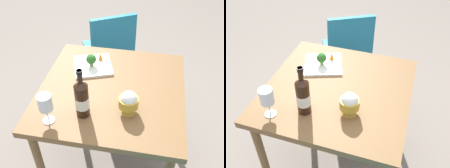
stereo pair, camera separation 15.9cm
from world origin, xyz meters
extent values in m
plane|color=gray|center=(0.00, 0.00, 0.00)|extent=(8.00, 8.00, 0.00)
cube|color=brown|center=(0.00, 0.00, 0.72)|extent=(0.89, 0.89, 0.04)
cylinder|color=brown|center=(-0.38, -0.38, 0.35)|extent=(0.05, 0.05, 0.70)
cylinder|color=brown|center=(0.38, -0.38, 0.35)|extent=(0.05, 0.05, 0.70)
cylinder|color=brown|center=(-0.38, 0.38, 0.35)|extent=(0.05, 0.05, 0.70)
cube|color=teal|center=(-0.89, -0.21, 0.44)|extent=(0.54, 0.54, 0.02)
cube|color=teal|center=(-0.74, -0.12, 0.65)|extent=(0.23, 0.37, 0.40)
cylinder|color=black|center=(-0.96, -0.44, 0.21)|extent=(0.03, 0.03, 0.43)
cylinder|color=black|center=(-1.13, -0.15, 0.21)|extent=(0.03, 0.03, 0.43)
cylinder|color=black|center=(-0.66, -0.28, 0.21)|extent=(0.03, 0.03, 0.43)
cylinder|color=black|center=(-0.83, 0.02, 0.21)|extent=(0.03, 0.03, 0.43)
cylinder|color=black|center=(0.25, -0.12, 0.84)|extent=(0.07, 0.08, 0.20)
cone|color=black|center=(0.25, -0.12, 0.95)|extent=(0.07, 0.08, 0.03)
cylinder|color=black|center=(0.25, -0.12, 1.00)|extent=(0.03, 0.03, 0.07)
cylinder|color=black|center=(0.25, -0.12, 1.03)|extent=(0.03, 0.03, 0.02)
cylinder|color=silver|center=(0.25, -0.12, 0.83)|extent=(0.08, 0.08, 0.07)
cylinder|color=white|center=(0.33, -0.29, 0.74)|extent=(0.07, 0.07, 0.00)
cylinder|color=white|center=(0.33, -0.29, 0.78)|extent=(0.01, 0.01, 0.08)
cylinder|color=white|center=(0.33, -0.29, 0.87)|extent=(0.08, 0.08, 0.09)
cone|color=gold|center=(0.18, 0.13, 0.76)|extent=(0.08, 0.08, 0.04)
cylinder|color=gold|center=(0.18, 0.13, 0.81)|extent=(0.11, 0.11, 0.05)
sphere|color=white|center=(0.18, 0.13, 0.83)|extent=(0.09, 0.09, 0.09)
cube|color=white|center=(-0.19, -0.17, 0.74)|extent=(0.32, 0.32, 0.02)
cylinder|color=#729E4C|center=(-0.18, -0.18, 0.77)|extent=(0.03, 0.03, 0.03)
sphere|color=#2D6B28|center=(-0.18, -0.18, 0.80)|extent=(0.07, 0.07, 0.07)
cone|color=orange|center=(-0.26, -0.13, 0.78)|extent=(0.03, 0.03, 0.06)
camera|label=1|loc=(1.19, 0.22, 1.79)|focal=41.64mm
camera|label=2|loc=(1.16, 0.38, 1.79)|focal=41.64mm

